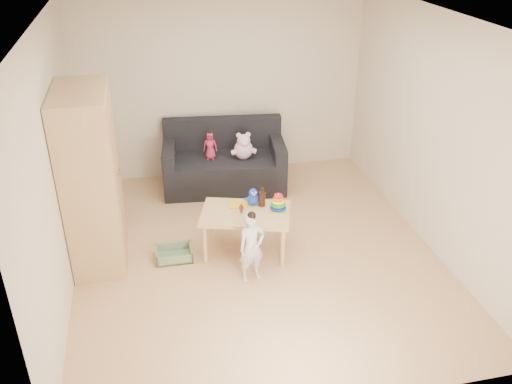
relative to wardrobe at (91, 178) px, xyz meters
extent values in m
plane|color=tan|center=(1.72, -0.34, -0.97)|extent=(4.50, 4.50, 0.00)
plane|color=white|center=(1.72, -0.34, 1.63)|extent=(4.50, 4.50, 0.00)
plane|color=beige|center=(1.72, 1.91, 0.33)|extent=(4.00, 0.00, 4.00)
plane|color=beige|center=(1.72, -2.59, 0.33)|extent=(4.00, 0.00, 4.00)
plane|color=beige|center=(-0.28, -0.34, 0.33)|extent=(0.00, 4.50, 4.50)
plane|color=beige|center=(3.72, -0.34, 0.33)|extent=(0.00, 4.50, 4.50)
cube|color=tan|center=(0.00, 0.00, 0.00)|extent=(0.54, 1.07, 1.93)
cube|color=black|center=(1.63, 1.35, -0.73)|extent=(1.73, 1.00, 0.46)
cube|color=#E7BB7E|center=(1.61, -0.29, -0.71)|extent=(1.12, 0.88, 0.52)
imported|color=silver|center=(1.57, -0.80, -0.58)|extent=(0.32, 0.24, 0.77)
imported|color=#C1244D|center=(1.45, 1.33, -0.32)|extent=(0.21, 0.17, 0.37)
cylinder|color=#D1E80C|center=(1.97, -0.33, -0.44)|extent=(0.17, 0.17, 0.02)
cylinder|color=silver|center=(1.97, -0.33, -0.34)|extent=(0.02, 0.02, 0.20)
torus|color=#0B1EBB|center=(1.97, -0.33, -0.41)|extent=(0.18, 0.18, 0.04)
torus|color=#179817|center=(1.97, -0.33, -0.37)|extent=(0.16, 0.16, 0.04)
torus|color=#FFFE0D|center=(1.97, -0.33, -0.33)|extent=(0.14, 0.14, 0.04)
torus|color=#FF620D|center=(1.97, -0.33, -0.29)|extent=(0.12, 0.12, 0.04)
torus|color=red|center=(1.97, -0.33, -0.26)|extent=(0.10, 0.10, 0.03)
cylinder|color=black|center=(1.82, -0.18, -0.36)|extent=(0.08, 0.08, 0.17)
cylinder|color=black|center=(1.82, -0.18, -0.26)|extent=(0.03, 0.03, 0.05)
cylinder|color=black|center=(1.82, -0.18, -0.23)|extent=(0.04, 0.04, 0.01)
cube|color=yellow|center=(1.57, -0.11, -0.44)|extent=(0.22, 0.22, 0.01)
camera|label=1|loc=(0.62, -5.39, 2.56)|focal=38.00mm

